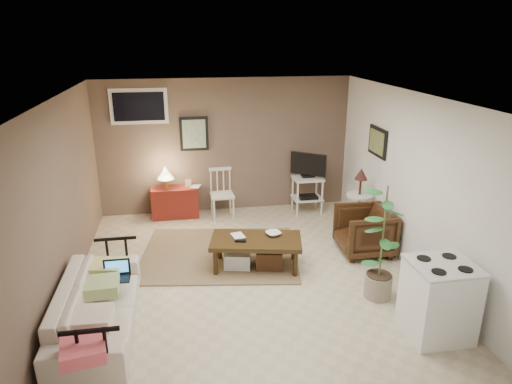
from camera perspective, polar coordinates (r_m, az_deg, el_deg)
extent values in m
plane|color=#C1B293|center=(6.34, -1.14, -10.18)|extent=(5.00, 5.00, 0.00)
cube|color=black|center=(8.12, -7.75, 7.22)|extent=(0.50, 0.03, 0.60)
cube|color=black|center=(7.36, 14.97, 6.08)|extent=(0.03, 0.60, 0.45)
cube|color=silver|center=(8.05, -14.42, 10.32)|extent=(0.96, 0.03, 0.60)
cube|color=#82654C|center=(6.87, -4.61, -7.69)|extent=(2.50, 2.12, 0.02)
cube|color=#32210D|center=(6.30, 0.00, -6.13)|extent=(1.34, 0.88, 0.06)
cylinder|color=#32210D|center=(6.23, -5.07, -8.76)|extent=(0.07, 0.07, 0.39)
cylinder|color=#32210D|center=(6.19, 4.94, -8.94)|extent=(0.07, 0.07, 0.39)
cylinder|color=#32210D|center=(6.65, -4.57, -6.85)|extent=(0.07, 0.07, 0.39)
cylinder|color=#32210D|center=(6.62, 4.76, -7.00)|extent=(0.07, 0.07, 0.39)
cube|color=black|center=(6.20, -1.95, -6.12)|extent=(0.16, 0.08, 0.02)
cube|color=#4D2F1B|center=(6.42, 1.68, -8.32)|extent=(0.42, 0.38, 0.27)
cube|color=silver|center=(6.45, -2.31, -8.41)|extent=(0.42, 0.38, 0.23)
imported|color=beige|center=(5.38, -19.34, -12.44)|extent=(0.57, 1.97, 0.77)
cube|color=black|center=(5.56, -17.02, -10.36)|extent=(0.30, 0.21, 0.02)
cube|color=black|center=(5.61, -17.00, -8.89)|extent=(0.30, 0.02, 0.19)
cube|color=#2E83D3|center=(5.60, -17.01, -8.93)|extent=(0.26, 0.00, 0.15)
cube|color=maroon|center=(8.23, -10.06, -1.26)|extent=(0.82, 0.36, 0.55)
cylinder|color=#AB8641|center=(8.09, -11.18, 1.02)|extent=(0.09, 0.09, 0.18)
cone|color=#FFE7B7|center=(8.03, -11.27, 2.38)|extent=(0.27, 0.27, 0.22)
cube|color=tan|center=(8.14, -8.47, 1.11)|extent=(0.11, 0.02, 0.14)
cube|color=silver|center=(8.06, -4.25, -0.40)|extent=(0.41, 0.41, 0.04)
cylinder|color=silver|center=(7.96, -5.24, -2.35)|extent=(0.03, 0.03, 0.39)
cylinder|color=silver|center=(8.00, -2.84, -2.16)|extent=(0.03, 0.03, 0.39)
cylinder|color=silver|center=(8.27, -5.55, -1.51)|extent=(0.03, 0.03, 0.39)
cylinder|color=silver|center=(8.32, -3.23, -1.33)|extent=(0.03, 0.03, 0.39)
cube|color=silver|center=(8.10, -4.51, 2.90)|extent=(0.40, 0.06, 0.06)
cube|color=silver|center=(8.27, 6.49, 1.72)|extent=(0.52, 0.43, 0.04)
cube|color=silver|center=(8.39, 6.39, -0.75)|extent=(0.52, 0.43, 0.03)
cylinder|color=silver|center=(8.15, 5.22, -0.83)|extent=(0.03, 0.03, 0.66)
cylinder|color=silver|center=(8.27, 8.26, -0.64)|extent=(0.03, 0.03, 0.66)
cylinder|color=silver|center=(8.47, 4.61, -0.01)|extent=(0.03, 0.03, 0.66)
cylinder|color=silver|center=(8.59, 7.54, 0.16)|extent=(0.03, 0.03, 0.66)
cube|color=black|center=(8.26, 6.50, 2.03)|extent=(0.24, 0.13, 0.03)
cube|color=black|center=(8.20, 6.56, 3.48)|extent=(0.56, 0.43, 0.40)
cube|color=#CC724F|center=(8.20, 6.56, 3.48)|extent=(0.46, 0.34, 0.32)
cube|color=black|center=(8.34, 6.49, -0.73)|extent=(0.33, 0.24, 0.09)
cylinder|color=silver|center=(7.74, 12.47, -4.86)|extent=(0.29, 0.29, 0.03)
cylinder|color=silver|center=(7.62, 12.64, -2.69)|extent=(0.06, 0.06, 0.62)
cylinder|color=silver|center=(7.50, 12.82, -0.42)|extent=(0.41, 0.41, 0.03)
cylinder|color=#321F0E|center=(7.46, 12.90, 0.71)|extent=(0.04, 0.04, 0.27)
cone|color=#371B16|center=(7.39, 13.02, 2.23)|extent=(0.21, 0.21, 0.19)
imported|color=#321F0E|center=(6.94, 13.41, -4.49)|extent=(0.71, 0.76, 0.76)
cylinder|color=gray|center=(5.97, 15.00, -11.26)|extent=(0.33, 0.33, 0.30)
cylinder|color=#4C602D|center=(5.64, 15.64, -4.81)|extent=(0.02, 0.02, 1.16)
cube|color=white|center=(5.37, 21.86, -12.51)|extent=(0.64, 0.60, 0.82)
cube|color=silver|center=(5.17, 22.44, -8.47)|extent=(0.66, 0.61, 0.03)
cylinder|color=black|center=(4.98, 21.89, -9.24)|extent=(0.15, 0.15, 0.01)
cylinder|color=black|center=(5.13, 24.72, -8.78)|extent=(0.15, 0.15, 0.01)
cylinder|color=black|center=(5.20, 20.24, -7.79)|extent=(0.15, 0.15, 0.01)
cylinder|color=black|center=(5.34, 23.00, -7.39)|extent=(0.15, 0.15, 0.01)
imported|color=#32210D|center=(6.36, 2.19, -4.58)|extent=(0.21, 0.11, 0.20)
imported|color=#32210D|center=(6.30, -2.96, -4.77)|extent=(0.16, 0.05, 0.22)
imported|color=#32210D|center=(8.11, -8.12, 1.38)|extent=(0.16, 0.07, 0.22)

